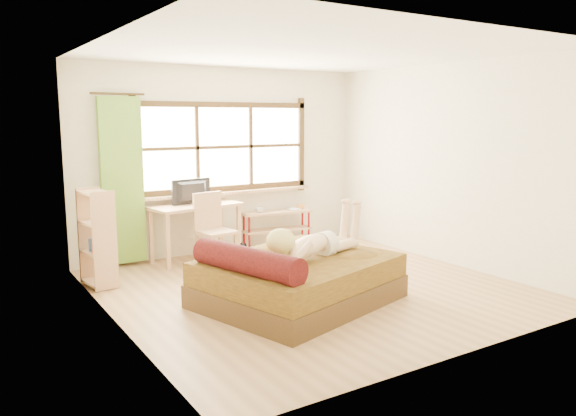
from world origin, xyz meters
TOP-DOWN VIEW (x-y plane):
  - floor at (0.00, 0.00)m, footprint 4.50×4.50m
  - ceiling at (0.00, 0.00)m, footprint 4.50×4.50m
  - wall_back at (0.00, 2.25)m, footprint 4.50×0.00m
  - wall_front at (0.00, -2.25)m, footprint 4.50×0.00m
  - wall_left at (-2.25, 0.00)m, footprint 0.00×4.50m
  - wall_right at (2.25, 0.00)m, footprint 0.00×4.50m
  - window at (0.00, 2.22)m, footprint 2.80×0.16m
  - curtain at (-1.55, 2.13)m, footprint 0.55×0.10m
  - bed at (-0.45, -0.37)m, footprint 2.30×2.03m
  - woman at (-0.25, -0.41)m, footprint 1.42×0.75m
  - kitten at (-1.12, -0.26)m, footprint 0.31×0.19m
  - desk at (-0.60, 1.95)m, footprint 1.33×0.76m
  - monitor at (-0.60, 2.00)m, footprint 0.61×0.17m
  - chair at (-0.52, 1.59)m, footprint 0.50×0.50m
  - pipe_shelf at (0.81, 2.07)m, footprint 1.12×0.40m
  - cup at (0.49, 2.07)m, footprint 0.13×0.13m
  - book at (0.99, 2.07)m, footprint 0.21×0.26m
  - bookshelf at (-2.08, 1.39)m, footprint 0.34×0.53m

SIDE VIEW (x-z plane):
  - floor at x=0.00m, z-range 0.00..0.00m
  - bed at x=-0.45m, z-range -0.11..0.64m
  - pipe_shelf at x=0.81m, z-range 0.09..0.71m
  - chair at x=-0.52m, z-range 0.06..1.04m
  - book at x=0.99m, z-range 0.55..0.57m
  - bookshelf at x=-2.08m, z-range 0.01..1.16m
  - cup at x=0.49m, z-range 0.55..0.64m
  - kitten at x=-1.12m, z-range 0.49..0.72m
  - desk at x=-0.60m, z-range 0.29..1.07m
  - woman at x=-0.25m, z-range 0.49..1.07m
  - monitor at x=-0.60m, z-range 0.78..1.13m
  - curtain at x=-1.55m, z-range 0.05..2.25m
  - wall_back at x=0.00m, z-range -0.90..3.60m
  - wall_front at x=0.00m, z-range -0.90..3.60m
  - wall_left at x=-2.25m, z-range -0.90..3.60m
  - wall_right at x=2.25m, z-range -0.90..3.60m
  - window at x=0.00m, z-range 0.78..2.24m
  - ceiling at x=0.00m, z-range 2.70..2.70m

